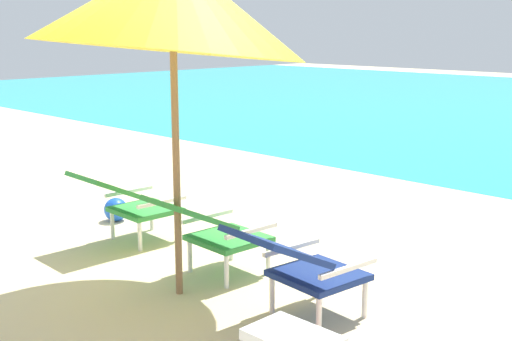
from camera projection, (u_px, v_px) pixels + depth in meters
ground_plane at (474, 185)px, 8.07m from camera, size 40.00×40.00×0.00m
lounge_chair_left at (128, 199)px, 5.79m from camera, size 0.57×0.89×0.68m
lounge_chair_center at (211, 227)px, 4.98m from camera, size 0.58×0.90×0.68m
lounge_chair_right at (299, 263)px, 4.23m from camera, size 0.62×0.92×0.68m
beach_umbrella_center at (172, 3)px, 4.37m from camera, size 2.18×2.22×2.42m
beach_ball at (116, 209)px, 6.55m from camera, size 0.23×0.23×0.23m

